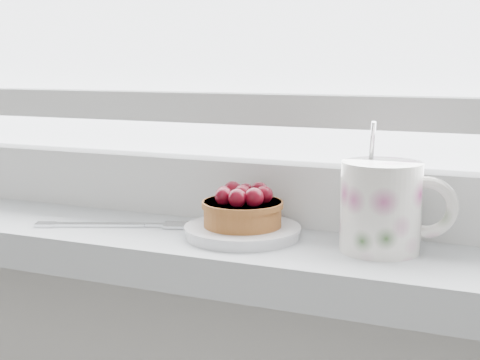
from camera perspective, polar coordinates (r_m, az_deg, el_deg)
The scene contains 4 objects.
saucer at distance 0.71m, azimuth 0.21°, elevation -4.41°, with size 0.12×0.12×0.01m, color white.
raspberry_tart at distance 0.70m, azimuth 0.23°, elevation -2.41°, with size 0.09×0.09×0.05m.
floral_mug at distance 0.66m, azimuth 12.19°, elevation -2.09°, with size 0.12×0.09×0.13m.
fork at distance 0.77m, azimuth -9.47°, elevation -3.79°, with size 0.21×0.10×0.00m.
Camera 1 is at (0.27, 1.25, 1.12)m, focal length 50.00 mm.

